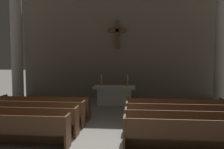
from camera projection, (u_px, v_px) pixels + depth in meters
ground_plane at (96, 149)px, 6.32m from camera, size 80.00×80.00×0.00m
pew_left_row_1 at (5, 130)px, 6.49m from camera, size 3.66×0.50×0.95m
pew_left_row_2 at (22, 120)px, 7.48m from camera, size 3.66×0.50×0.95m
pew_left_row_3 at (35, 113)px, 8.47m from camera, size 3.66×0.50×0.95m
pew_left_row_4 at (45, 107)px, 9.46m from camera, size 3.66×0.50×0.95m
pew_right_row_1 at (193, 136)px, 6.01m from camera, size 3.66×0.50×0.95m
pew_right_row_2 at (185, 125)px, 6.99m from camera, size 3.66×0.50×0.95m
pew_right_row_3 at (179, 117)px, 7.98m from camera, size 3.66×0.50×0.95m
pew_right_row_4 at (174, 110)px, 8.97m from camera, size 3.66×0.50×0.95m
column_left_second at (17, 44)px, 12.78m from camera, size 0.93×0.93×6.72m
column_right_second at (221, 43)px, 11.75m from camera, size 0.93×0.93×6.72m
altar at (114, 95)px, 12.28m from camera, size 2.20×0.90×1.01m
candlestick_left at (101, 82)px, 12.30m from camera, size 0.16×0.16×0.59m
candlestick_right at (128, 83)px, 12.17m from camera, size 0.16×0.16×0.59m
apse_with_cross at (118, 41)px, 14.30m from camera, size 11.89×0.46×7.10m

